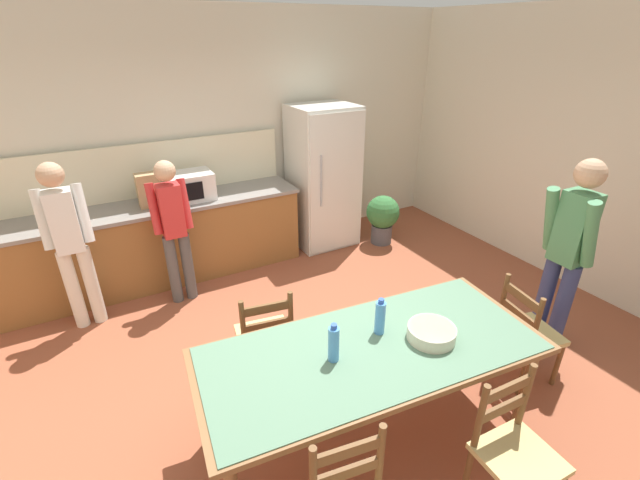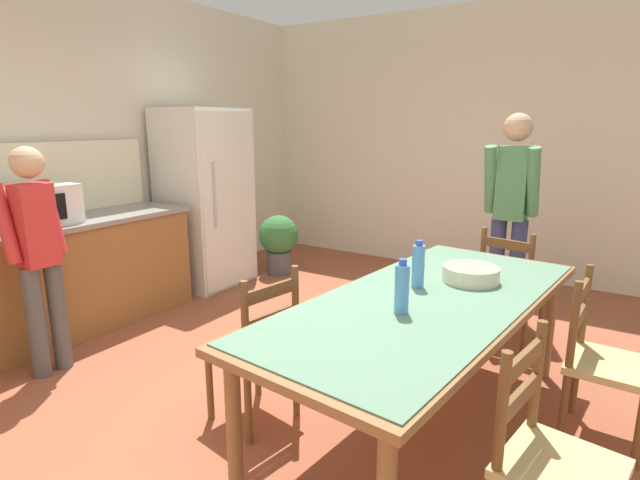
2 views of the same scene
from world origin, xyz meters
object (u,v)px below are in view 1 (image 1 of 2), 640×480
(bottle_off_centre, at_px, (380,317))
(person_at_counter, at_px, (174,226))
(microwave, at_px, (190,186))
(person_by_table, at_px, (568,249))
(paper_bag, at_px, (149,190))
(chair_side_far_left, at_px, (265,337))
(serving_bowl, at_px, (431,332))
(dining_table, at_px, (373,356))
(bottle_near_centre, at_px, (334,344))
(refrigerator, at_px, (323,178))
(person_at_sink, at_px, (69,239))
(chair_head_end, at_px, (526,333))
(potted_plant, at_px, (383,216))
(chair_side_near_right, at_px, (514,452))

(bottle_off_centre, distance_m, person_at_counter, 2.44)
(microwave, xyz_separation_m, person_by_table, (2.41, -2.89, -0.08))
(paper_bag, relative_size, person_at_counter, 0.23)
(chair_side_far_left, bearing_deg, serving_bowl, 140.81)
(dining_table, bearing_deg, paper_bag, 106.49)
(paper_bag, distance_m, chair_side_far_left, 2.22)
(serving_bowl, relative_size, chair_side_far_left, 0.35)
(microwave, relative_size, bottle_near_centre, 1.85)
(refrigerator, distance_m, person_at_sink, 2.96)
(paper_bag, bearing_deg, chair_head_end, -53.12)
(refrigerator, bearing_deg, bottle_off_centre, -112.17)
(bottle_near_centre, distance_m, person_at_counter, 2.41)
(person_at_sink, relative_size, person_by_table, 0.93)
(person_at_counter, relative_size, potted_plant, 2.30)
(microwave, relative_size, potted_plant, 0.75)
(paper_bag, xyz_separation_m, serving_bowl, (1.25, -3.01, -0.27))
(bottle_near_centre, xyz_separation_m, chair_side_far_left, (-0.15, 0.79, -0.46))
(chair_head_end, xyz_separation_m, person_by_table, (0.56, 0.16, 0.54))
(paper_bag, relative_size, potted_plant, 0.54)
(paper_bag, height_order, chair_side_near_right, paper_bag)
(serving_bowl, distance_m, potted_plant, 3.03)
(chair_head_end, xyz_separation_m, person_at_counter, (-2.17, 2.53, 0.42))
(bottle_near_centre, bearing_deg, bottle_off_centre, 11.04)
(person_at_sink, bearing_deg, potted_plant, -89.18)
(chair_side_near_right, bearing_deg, paper_bag, 111.90)
(bottle_off_centre, height_order, potted_plant, bottle_off_centre)
(chair_side_far_left, height_order, chair_head_end, same)
(paper_bag, height_order, serving_bowl, paper_bag)
(bottle_near_centre, relative_size, chair_side_far_left, 0.30)
(microwave, height_order, person_at_sink, person_at_sink)
(microwave, xyz_separation_m, bottle_near_centre, (0.15, -2.88, -0.17))
(bottle_near_centre, relative_size, chair_side_near_right, 0.30)
(chair_head_end, bearing_deg, chair_side_near_right, 135.11)
(chair_head_end, distance_m, person_at_counter, 3.36)
(paper_bag, bearing_deg, microwave, 1.04)
(person_by_table, bearing_deg, person_at_sink, -31.71)
(serving_bowl, relative_size, chair_head_end, 0.35)
(refrigerator, bearing_deg, chair_side_far_left, -129.30)
(chair_side_far_left, distance_m, person_at_counter, 1.65)
(person_at_counter, distance_m, potted_plant, 2.72)
(person_at_counter, bearing_deg, microwave, -31.07)
(refrigerator, xyz_separation_m, bottle_off_centre, (-1.13, -2.78, -0.01))
(chair_side_near_right, bearing_deg, chair_side_far_left, 120.53)
(chair_side_far_left, bearing_deg, person_by_table, 171.03)
(bottle_off_centre, xyz_separation_m, person_at_counter, (-0.87, 2.28, -0.04))
(paper_bag, height_order, chair_side_far_left, paper_bag)
(refrigerator, relative_size, dining_table, 0.77)
(person_by_table, distance_m, potted_plant, 2.51)
(microwave, height_order, bottle_off_centre, microwave)
(chair_side_near_right, bearing_deg, person_by_table, 31.30)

